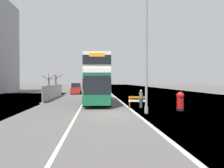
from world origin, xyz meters
name	(u,v)px	position (x,y,z in m)	size (l,w,h in m)	color
ground	(117,114)	(0.54, 0.14, -0.05)	(140.00, 280.00, 0.10)	#565451
double_decker_bus	(97,79)	(-0.88, 7.94, 2.72)	(2.88, 10.77, 5.11)	#145638
lamppost_foreground	(146,53)	(2.82, 0.16, 4.61)	(0.29, 0.70, 9.71)	gray
red_pillar_postbox	(180,100)	(6.01, 1.43, 0.87)	(0.64, 0.64, 1.59)	black
roadworks_barrier	(137,101)	(2.83, 3.74, 0.66)	(1.67, 0.54, 1.07)	orange
construction_site_fence	(54,92)	(-6.95, 14.76, 0.94)	(0.44, 13.80, 1.97)	#A8AAAD
car_oncoming_near	(76,89)	(-4.81, 25.75, 0.98)	(1.96, 4.16, 2.12)	maroon
car_receding_mid	(99,88)	(-0.23, 32.30, 0.98)	(2.02, 4.50, 2.10)	maroon
bare_tree_far_verge_near	(49,82)	(-13.63, 43.04, 2.17)	(3.70, 2.90, 4.44)	#4C3D2D
bare_tree_far_verge_mid	(56,82)	(-12.43, 46.99, 2.25)	(3.47, 2.37, 4.49)	#4C3D2D
pedestrian_at_kerb	(141,99)	(3.14, 3.64, 0.85)	(0.34, 0.34, 1.68)	#2D3342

